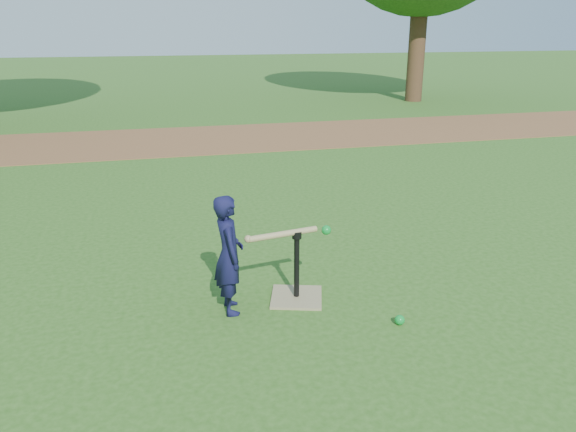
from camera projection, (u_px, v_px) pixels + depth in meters
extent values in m
plane|color=#285116|center=(343.00, 309.00, 4.64)|extent=(80.00, 80.00, 0.00)
cube|color=brown|center=(221.00, 138.00, 11.52)|extent=(24.00, 3.00, 0.01)
imported|color=black|center=(229.00, 255.00, 4.48)|extent=(0.25, 0.37, 0.99)
sphere|color=#0C872A|center=(400.00, 320.00, 4.40)|extent=(0.08, 0.08, 0.08)
cube|color=#92835D|center=(297.00, 297.00, 4.83)|extent=(0.54, 0.54, 0.02)
cylinder|color=black|center=(297.00, 266.00, 4.73)|extent=(0.05, 0.05, 0.55)
cylinder|color=black|center=(297.00, 235.00, 4.64)|extent=(0.08, 0.08, 0.06)
cylinder|color=tan|center=(283.00, 234.00, 4.58)|extent=(0.60, 0.16, 0.05)
sphere|color=tan|center=(248.00, 239.00, 4.48)|extent=(0.06, 0.06, 0.06)
sphere|color=#0C872A|center=(326.00, 230.00, 4.60)|extent=(0.08, 0.08, 0.08)
cylinder|color=#382316|center=(417.00, 42.00, 16.60)|extent=(0.50, 0.50, 3.42)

